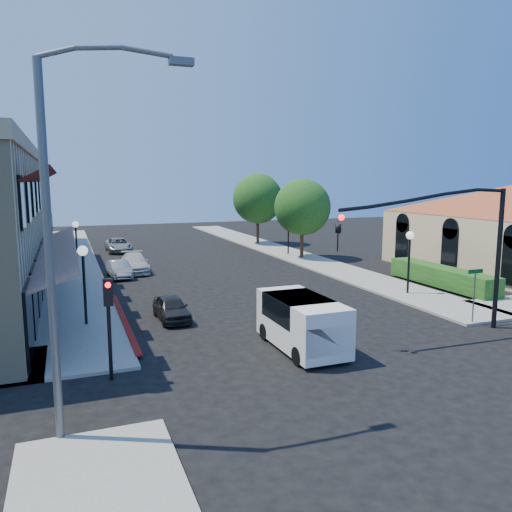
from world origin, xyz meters
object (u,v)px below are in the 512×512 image
object	(u,v)px
signal_mast_arm	(460,236)
cobra_streetlight	(64,226)
street_name_sign	(475,287)
lamppost_left_far	(76,233)
lamppost_right_far	(288,223)
parked_car_a	(171,308)
street_tree_b	(258,199)
lamppost_left_near	(83,265)
secondary_signal	(109,310)
white_van	(302,320)
parked_car_d	(119,245)
lamppost_right_near	(410,246)
parked_car_c	(134,263)
parked_car_b	(119,269)
street_tree_a	(302,207)

from	to	relation	value
signal_mast_arm	cobra_streetlight	distance (m)	15.45
street_name_sign	lamppost_left_far	world-z (taller)	lamppost_left_far
cobra_streetlight	street_name_sign	size ratio (longest dim) A/B	3.72
street_name_sign	lamppost_right_far	distance (m)	21.85
cobra_streetlight	parked_car_a	distance (m)	11.66
street_tree_b	lamppost_left_near	size ratio (longest dim) A/B	1.97
secondary_signal	lamppost_left_far	bearing A→B (deg)	91.39
lamppost_right_far	white_van	xyz separation A→B (m)	(-9.50, -22.05, -1.60)
secondary_signal	parked_car_d	xyz separation A→B (m)	(3.20, 29.93, -1.70)
signal_mast_arm	cobra_streetlight	xyz separation A→B (m)	(-15.01, -3.50, 1.18)
lamppost_left_near	lamppost_right_far	world-z (taller)	same
street_tree_b	lamppost_right_near	xyz separation A→B (m)	(-0.30, -24.00, -1.81)
lamppost_right_near	street_name_sign	bearing A→B (deg)	-99.78
lamppost_left_far	lamppost_right_far	world-z (taller)	same
street_name_sign	parked_car_c	xyz separation A→B (m)	(-12.30, 18.41, -1.06)
parked_car_b	street_tree_a	bearing A→B (deg)	6.27
lamppost_left_near	street_tree_a	bearing A→B (deg)	38.98
parked_car_c	lamppost_right_near	bearing A→B (deg)	-41.16
parked_car_a	parked_car_d	bearing A→B (deg)	88.43
secondary_signal	cobra_streetlight	xyz separation A→B (m)	(-1.15, -3.41, 2.95)
street_name_sign	parked_car_b	xyz separation A→B (m)	(-13.50, 16.80, -1.14)
street_name_sign	lamppost_left_near	bearing A→B (deg)	160.07
lamppost_right_near	white_van	world-z (taller)	lamppost_right_near
lamppost_right_far	parked_car_d	world-z (taller)	lamppost_right_far
street_tree_b	lamppost_right_far	world-z (taller)	street_tree_b
street_tree_b	street_tree_a	bearing A→B (deg)	-90.00
white_van	parked_car_c	bearing A→B (deg)	101.51
street_tree_b	lamppost_left_near	world-z (taller)	street_tree_b
street_tree_b	lamppost_left_near	bearing A→B (deg)	-125.79
parked_car_a	parked_car_c	world-z (taller)	parked_car_c
street_tree_b	parked_car_b	size ratio (longest dim) A/B	2.09
lamppost_left_near	cobra_streetlight	bearing A→B (deg)	-93.71
secondary_signal	cobra_streetlight	distance (m)	4.65
street_tree_b	signal_mast_arm	size ratio (longest dim) A/B	0.88
parked_car_c	cobra_streetlight	bearing A→B (deg)	-98.56
lamppost_left_near	white_van	size ratio (longest dim) A/B	0.80
street_tree_a	lamppost_left_far	size ratio (longest dim) A/B	1.82
street_tree_b	lamppost_right_near	distance (m)	24.07
white_van	parked_car_a	size ratio (longest dim) A/B	1.37
street_tree_a	parked_car_b	distance (m)	15.53
cobra_streetlight	lamppost_right_far	xyz separation A→B (m)	(17.65, 26.00, -2.53)
street_tree_a	cobra_streetlight	size ratio (longest dim) A/B	0.70
cobra_streetlight	street_name_sign	distance (m)	17.54
lamppost_left_far	lamppost_right_near	xyz separation A→B (m)	(17.00, -14.00, 0.00)
parked_car_c	street_tree_a	bearing A→B (deg)	8.14
lamppost_left_near	parked_car_c	xyz separation A→B (m)	(3.70, 12.61, -2.09)
signal_mast_arm	lamppost_left_far	world-z (taller)	signal_mast_arm
secondary_signal	parked_car_d	size ratio (longest dim) A/B	0.75
parked_car_a	parked_car_b	world-z (taller)	parked_car_a
parked_car_a	parked_car_b	xyz separation A→B (m)	(-1.20, 11.27, -0.00)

